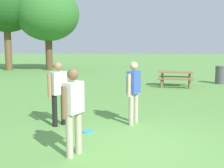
{
  "coord_description": "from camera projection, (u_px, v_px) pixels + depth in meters",
  "views": [
    {
      "loc": [
        -0.3,
        -5.35,
        2.06
      ],
      "look_at": [
        -0.67,
        2.16,
        1.0
      ],
      "focal_mm": 44.37,
      "sensor_mm": 36.0,
      "label": 1
    }
  ],
  "objects": [
    {
      "name": "ground_plane",
      "position": [
        140.0,
        148.0,
        5.57
      ],
      "size": [
        120.0,
        120.0,
        0.0
      ],
      "primitive_type": "plane",
      "color": "#609947"
    },
    {
      "name": "trash_can_beside_table",
      "position": [
        221.0,
        75.0,
        14.81
      ],
      "size": [
        0.59,
        0.59,
        0.96
      ],
      "color": "#515156",
      "rests_on": "ground"
    },
    {
      "name": "person_bystander",
      "position": [
        59.0,
        89.0,
        7.03
      ],
      "size": [
        0.45,
        0.46,
        1.64
      ],
      "color": "black",
      "rests_on": "ground"
    },
    {
      "name": "person_thrower",
      "position": [
        134.0,
        89.0,
        7.16
      ],
      "size": [
        0.37,
        0.55,
        1.64
      ],
      "color": "#B7AD93",
      "rests_on": "ground"
    },
    {
      "name": "frisbee",
      "position": [
        88.0,
        132.0,
        6.61
      ],
      "size": [
        0.26,
        0.26,
        0.03
      ],
      "primitive_type": "cylinder",
      "color": "#2D9EDB",
      "rests_on": "ground"
    },
    {
      "name": "tree_broad_center",
      "position": [
        6.0,
        8.0,
        22.09
      ],
      "size": [
        4.65,
        4.65,
        7.04
      ],
      "color": "brown",
      "rests_on": "ground"
    },
    {
      "name": "person_catcher",
      "position": [
        73.0,
        106.0,
        5.09
      ],
      "size": [
        0.37,
        0.55,
        1.64
      ],
      "color": "#B7AD93",
      "rests_on": "ground"
    },
    {
      "name": "picnic_table_near",
      "position": [
        176.0,
        75.0,
        13.74
      ],
      "size": [
        1.95,
        1.73,
        0.77
      ],
      "color": "olive",
      "rests_on": "ground"
    },
    {
      "name": "tree_far_right",
      "position": [
        48.0,
        14.0,
        22.31
      ],
      "size": [
        5.06,
        5.06,
        6.68
      ],
      "color": "brown",
      "rests_on": "ground"
    }
  ]
}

